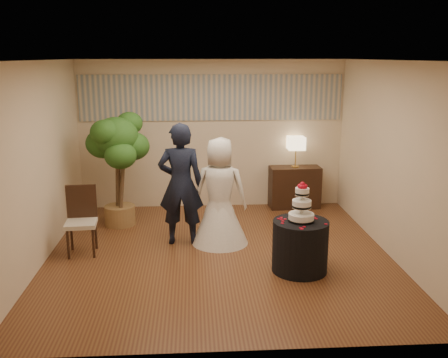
{
  "coord_description": "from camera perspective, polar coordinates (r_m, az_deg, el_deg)",
  "views": [
    {
      "loc": [
        -0.36,
        -6.89,
        2.86
      ],
      "look_at": [
        0.1,
        0.4,
        1.05
      ],
      "focal_mm": 40.0,
      "sensor_mm": 36.0,
      "label": 1
    }
  ],
  "objects": [
    {
      "name": "wall_front",
      "position": [
        4.64,
        1.03,
        -4.42
      ],
      "size": [
        5.0,
        0.06,
        2.8
      ],
      "primitive_type": "cube",
      "color": "beige",
      "rests_on": "ground"
    },
    {
      "name": "wall_left",
      "position": [
        7.36,
        -20.44,
        1.59
      ],
      "size": [
        0.06,
        5.0,
        2.8
      ],
      "primitive_type": "cube",
      "color": "beige",
      "rests_on": "ground"
    },
    {
      "name": "ficus_tree",
      "position": [
        8.65,
        -12.06,
        1.11
      ],
      "size": [
        1.13,
        1.13,
        1.98
      ],
      "primitive_type": null,
      "rotation": [
        0.0,
        0.0,
        1.34
      ],
      "color": "#2B5C1D",
      "rests_on": "floor"
    },
    {
      "name": "wall_back",
      "position": [
        9.51,
        -1.41,
        5.08
      ],
      "size": [
        5.0,
        0.06,
        2.8
      ],
      "primitive_type": "cube",
      "color": "beige",
      "rests_on": "ground"
    },
    {
      "name": "cake_table",
      "position": [
        6.88,
        8.69,
        -7.59
      ],
      "size": [
        0.84,
        0.84,
        0.71
      ],
      "primitive_type": "cylinder",
      "rotation": [
        0.0,
        0.0,
        -0.13
      ],
      "color": "black",
      "rests_on": "floor"
    },
    {
      "name": "ceiling",
      "position": [
        6.9,
        -0.64,
        13.42
      ],
      "size": [
        5.0,
        5.0,
        0.0
      ],
      "primitive_type": "cube",
      "color": "white",
      "rests_on": "wall_back"
    },
    {
      "name": "bride",
      "position": [
        7.65,
        -0.48,
        -1.41
      ],
      "size": [
        1.05,
        1.05,
        1.67
      ],
      "primitive_type": "imported",
      "rotation": [
        0.0,
        0.0,
        2.94
      ],
      "color": "white",
      "rests_on": "floor"
    },
    {
      "name": "floor",
      "position": [
        7.47,
        -0.58,
        -8.6
      ],
      "size": [
        5.0,
        5.0,
        0.0
      ],
      "primitive_type": "cube",
      "color": "brown",
      "rests_on": "ground"
    },
    {
      "name": "wall_right",
      "position": [
        7.6,
        18.58,
        2.11
      ],
      "size": [
        0.06,
        5.0,
        2.8
      ],
      "primitive_type": "cube",
      "color": "beige",
      "rests_on": "ground"
    },
    {
      "name": "wedding_cake",
      "position": [
        6.68,
        8.89,
        -2.58
      ],
      "size": [
        0.35,
        0.35,
        0.54
      ],
      "primitive_type": null,
      "color": "white",
      "rests_on": "cake_table"
    },
    {
      "name": "groom",
      "position": [
        7.65,
        -4.96,
        -0.61
      ],
      "size": [
        0.72,
        0.5,
        1.9
      ],
      "primitive_type": "imported",
      "rotation": [
        0.0,
        0.0,
        3.07
      ],
      "color": "black",
      "rests_on": "floor"
    },
    {
      "name": "mural_border",
      "position": [
        9.41,
        -1.43,
        9.28
      ],
      "size": [
        4.9,
        0.02,
        0.85
      ],
      "primitive_type": "cube",
      "color": "#A2A196",
      "rests_on": "wall_back"
    },
    {
      "name": "console",
      "position": [
        9.71,
        8.06,
        -0.92
      ],
      "size": [
        0.97,
        0.47,
        0.8
      ],
      "primitive_type": "cube",
      "rotation": [
        0.0,
        0.0,
        0.04
      ],
      "color": "black",
      "rests_on": "floor"
    },
    {
      "name": "table_lamp",
      "position": [
        9.56,
        8.2,
        3.08
      ],
      "size": [
        0.31,
        0.31,
        0.58
      ],
      "primitive_type": null,
      "color": "beige",
      "rests_on": "console"
    },
    {
      "name": "side_chair",
      "position": [
        7.61,
        -16.03,
        -4.68
      ],
      "size": [
        0.5,
        0.52,
        1.01
      ],
      "primitive_type": null,
      "rotation": [
        0.0,
        0.0,
        0.08
      ],
      "color": "black",
      "rests_on": "floor"
    }
  ]
}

